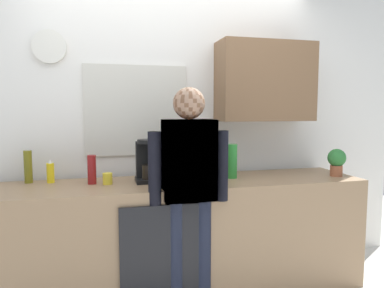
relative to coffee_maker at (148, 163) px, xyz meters
name	(u,v)px	position (x,y,z in m)	size (l,w,h in m)	color
kitchen_counter	(180,237)	(0.24, -0.07, -0.59)	(2.92, 0.64, 0.89)	#937251
dishwasher_panel	(161,262)	(0.03, -0.40, -0.64)	(0.56, 0.02, 0.80)	black
back_wall_assembly	(181,120)	(0.34, 0.33, 0.32)	(4.52, 0.42, 2.60)	white
coffee_maker	(148,163)	(0.00, 0.00, 0.00)	(0.20, 0.20, 0.33)	black
bottle_olive_oil	(28,167)	(-0.89, 0.16, -0.02)	(0.06, 0.06, 0.25)	olive
bottle_red_vinegar	(92,169)	(-0.42, 0.00, -0.04)	(0.06, 0.06, 0.22)	maroon
bottle_clear_soda	(232,161)	(0.68, -0.03, -0.01)	(0.09, 0.09, 0.28)	#2D8C33
cup_blue_mug	(210,169)	(0.54, 0.12, -0.10)	(0.08, 0.08, 0.10)	#3351B2
cup_yellow_cup	(108,179)	(-0.31, -0.04, -0.10)	(0.07, 0.07, 0.09)	yellow
potted_plant	(337,160)	(1.57, -0.17, -0.01)	(0.15, 0.15, 0.23)	#9E5638
dish_soap	(50,173)	(-0.73, 0.13, -0.07)	(0.06, 0.06, 0.18)	yellow
person_at_sink	(189,181)	(0.24, -0.37, -0.09)	(0.57, 0.22, 1.60)	#3F4766
person_guest	(189,181)	(0.24, -0.37, -0.09)	(0.57, 0.22, 1.60)	#3F4766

